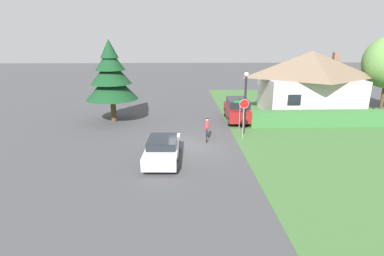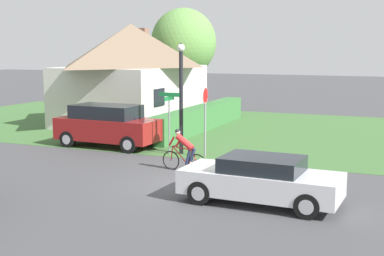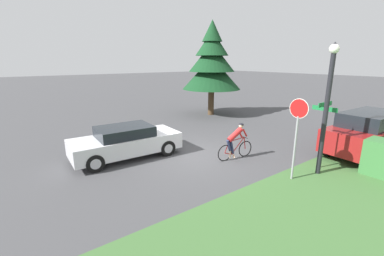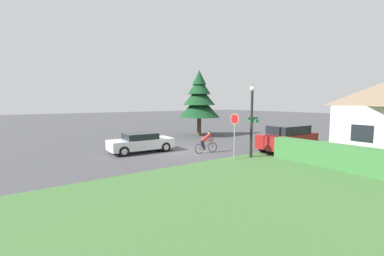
# 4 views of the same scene
# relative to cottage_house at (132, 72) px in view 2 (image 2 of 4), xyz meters

# --- Properties ---
(ground_plane) EXTENTS (140.00, 140.00, 0.00)m
(ground_plane) POSITION_rel_cottage_house_xyz_m (-11.39, -8.87, -2.93)
(ground_plane) COLOR #424244
(grass_verge_right) EXTENTS (16.00, 36.00, 0.01)m
(grass_verge_right) POSITION_rel_cottage_house_xyz_m (-0.07, -4.87, -2.93)
(grass_verge_right) COLOR #3D6633
(grass_verge_right) RESTS_ON ground
(cottage_house) EXTENTS (8.96, 6.66, 5.65)m
(cottage_house) POSITION_rel_cottage_house_xyz_m (0.00, 0.00, 0.00)
(cottage_house) COLOR beige
(cottage_house) RESTS_ON ground
(hedge_row) EXTENTS (10.93, 0.90, 1.27)m
(hedge_row) POSITION_rel_cottage_house_xyz_m (-0.91, -4.67, -2.30)
(hedge_row) COLOR #387038
(hedge_row) RESTS_ON ground
(sedan_left_lane) EXTENTS (1.98, 4.46, 1.34)m
(sedan_left_lane) POSITION_rel_cottage_house_xyz_m (-12.87, -11.21, -2.26)
(sedan_left_lane) COLOR silver
(sedan_left_lane) RESTS_ON ground
(cyclist) EXTENTS (0.44, 1.75, 1.50)m
(cyclist) POSITION_rel_cottage_house_xyz_m (-10.05, -7.66, -2.21)
(cyclist) COLOR black
(cyclist) RESTS_ON ground
(parked_suv_right) EXTENTS (2.06, 4.60, 1.85)m
(parked_suv_right) POSITION_rel_cottage_house_xyz_m (-7.06, -2.71, -1.98)
(parked_suv_right) COLOR maroon
(parked_suv_right) RESTS_ON ground
(stop_sign) EXTENTS (0.64, 0.07, 2.78)m
(stop_sign) POSITION_rel_cottage_house_xyz_m (-7.53, -7.47, -1.01)
(stop_sign) COLOR gray
(stop_sign) RESTS_ON ground
(street_lamp) EXTENTS (0.31, 0.31, 4.53)m
(street_lamp) POSITION_rel_cottage_house_xyz_m (-7.23, -6.30, -0.29)
(street_lamp) COLOR black
(street_lamp) RESTS_ON ground
(street_name_sign) EXTENTS (0.90, 0.90, 2.52)m
(street_name_sign) POSITION_rel_cottage_house_xyz_m (-7.49, -5.89, -1.17)
(street_name_sign) COLOR gray
(street_name_sign) RESTS_ON ground
(deciduous_tree_right) EXTENTS (4.48, 4.48, 7.00)m
(deciduous_tree_right) POSITION_rel_cottage_house_xyz_m (7.04, -0.17, 1.71)
(deciduous_tree_right) COLOR #4C3823
(deciduous_tree_right) RESTS_ON ground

